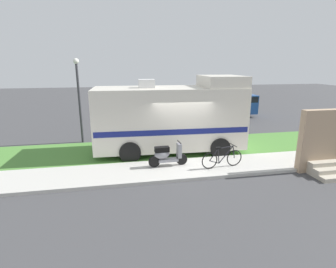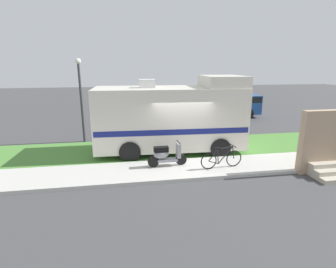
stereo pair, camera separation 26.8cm
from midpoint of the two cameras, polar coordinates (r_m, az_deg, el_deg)
The scene contains 11 objects.
ground_plane at distance 11.50m, azimuth 3.70°, elevation -5.57°, with size 80.00×80.00×0.00m, color #424244.
sidewalk at distance 10.39m, azimuth 5.22°, elevation -7.52°, with size 24.00×2.00×0.12m.
grass_strip at distance 12.87m, azimuth 2.18°, elevation -3.11°, with size 24.00×3.40×0.08m.
motorhome_rv at distance 12.15m, azimuth 1.47°, elevation 3.78°, with size 6.81×2.85×3.51m.
scooter at distance 10.32m, azimuth 0.27°, elevation -4.54°, with size 1.56×0.50×0.97m.
bicycle at distance 10.40m, azimuth 12.24°, elevation -5.25°, with size 1.71×0.52×0.88m.
pickup_truck_near at distance 17.55m, azimuth 3.19°, elevation 4.83°, with size 5.54×2.22×1.81m.
pickup_truck_far at distance 21.34m, azimuth 13.69°, elevation 6.10°, with size 5.55×2.23×1.71m.
porch_steps at distance 11.51m, azimuth 31.62°, elevation -2.72°, with size 2.00×1.26×2.40m.
bottle_green at distance 12.59m, azimuth 32.22°, elevation -5.00°, with size 0.07×0.07×0.25m.
street_lamp_post at distance 14.30m, azimuth -17.88°, elevation 8.53°, with size 0.28×0.28×4.30m.
Camera 2 is at (-2.39, -10.51, 4.00)m, focal length 28.15 mm.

